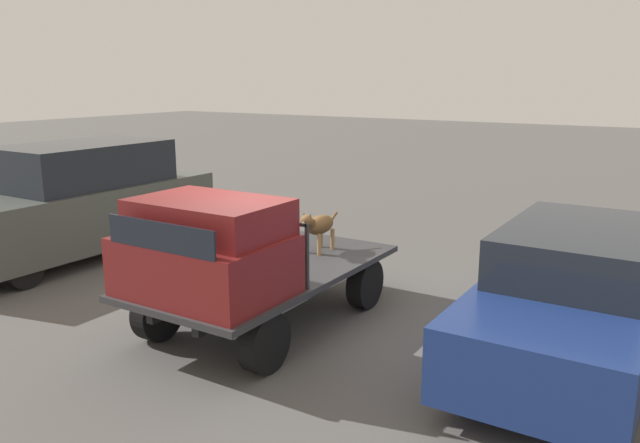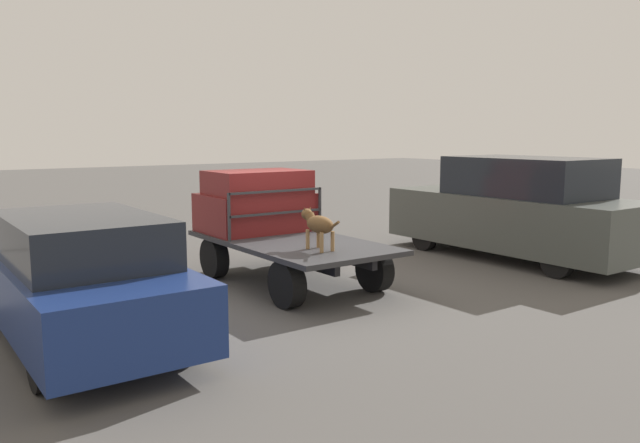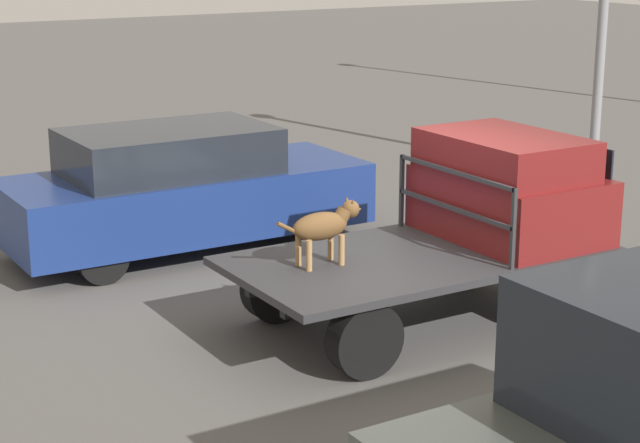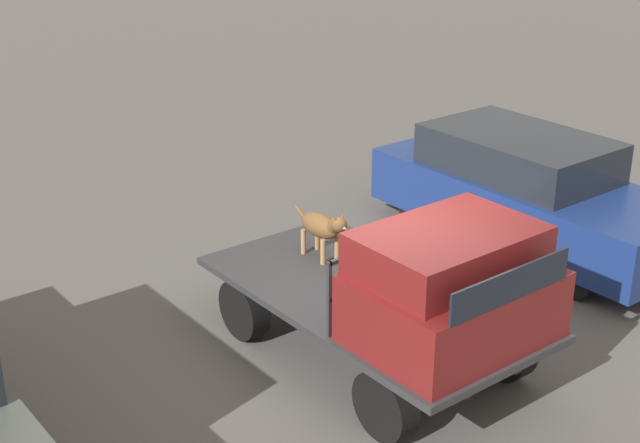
% 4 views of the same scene
% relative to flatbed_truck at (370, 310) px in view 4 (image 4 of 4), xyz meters
% --- Properties ---
extents(ground_plane, '(80.00, 80.00, 0.00)m').
position_rel_flatbed_truck_xyz_m(ground_plane, '(0.00, 0.00, -0.57)').
color(ground_plane, '#514F4C').
extents(flatbed_truck, '(3.87, 2.00, 0.77)m').
position_rel_flatbed_truck_xyz_m(flatbed_truck, '(0.00, 0.00, 0.00)').
color(flatbed_truck, black).
rests_on(flatbed_truck, ground).
extents(truck_cab, '(1.38, 1.88, 1.11)m').
position_rel_flatbed_truck_xyz_m(truck_cab, '(1.17, 0.00, 0.73)').
color(truck_cab, maroon).
rests_on(truck_cab, flatbed_truck).
extents(truck_headboard, '(0.04, 1.88, 0.81)m').
position_rel_flatbed_truck_xyz_m(truck_headboard, '(0.44, 0.00, 0.74)').
color(truck_headboard, '#2D2D30').
rests_on(truck_headboard, flatbed_truck).
extents(dog, '(0.96, 0.27, 0.65)m').
position_rel_flatbed_truck_xyz_m(dog, '(-1.02, 0.15, 0.60)').
color(dog, '#9E7547').
rests_on(dog, flatbed_truck).
extents(parked_sedan, '(4.56, 1.77, 1.59)m').
position_rel_flatbed_truck_xyz_m(parked_sedan, '(-0.96, 3.69, 0.23)').
color(parked_sedan, black).
rests_on(parked_sedan, ground).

